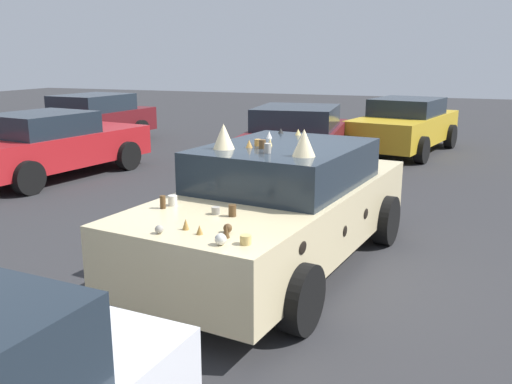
{
  "coord_description": "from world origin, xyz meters",
  "views": [
    {
      "loc": [
        -6.01,
        -2.03,
        2.5
      ],
      "look_at": [
        0.0,
        0.3,
        0.9
      ],
      "focal_mm": 38.48,
      "sensor_mm": 36.0,
      "label": 1
    }
  ],
  "objects_px": {
    "parked_sedan_row_back_far": "(405,125)",
    "art_car_decorated": "(280,205)",
    "parked_sedan_far_right": "(86,120)",
    "parked_sedan_row_back_center": "(50,145)",
    "parked_sedan_behind_right": "(297,139)"
  },
  "relations": [
    {
      "from": "art_car_decorated",
      "to": "parked_sedan_behind_right",
      "type": "bearing_deg",
      "value": -157.6
    },
    {
      "from": "parked_sedan_row_back_far",
      "to": "parked_sedan_row_back_center",
      "type": "bearing_deg",
      "value": -36.59
    },
    {
      "from": "parked_sedan_row_back_center",
      "to": "parked_sedan_far_right",
      "type": "xyz_separation_m",
      "value": [
        3.79,
        2.03,
        0.03
      ]
    },
    {
      "from": "parked_sedan_row_back_far",
      "to": "parked_sedan_behind_right",
      "type": "bearing_deg",
      "value": -17.28
    },
    {
      "from": "parked_sedan_far_right",
      "to": "parked_sedan_behind_right",
      "type": "height_order",
      "value": "parked_sedan_behind_right"
    },
    {
      "from": "parked_sedan_row_back_far",
      "to": "parked_sedan_behind_right",
      "type": "distance_m",
      "value": 3.99
    },
    {
      "from": "parked_sedan_row_back_far",
      "to": "art_car_decorated",
      "type": "bearing_deg",
      "value": 8.57
    },
    {
      "from": "parked_sedan_far_right",
      "to": "parked_sedan_behind_right",
      "type": "xyz_separation_m",
      "value": [
        -1.38,
        -6.7,
        0.02
      ]
    },
    {
      "from": "parked_sedan_row_back_far",
      "to": "parked_sedan_far_right",
      "type": "bearing_deg",
      "value": -64.66
    },
    {
      "from": "art_car_decorated",
      "to": "parked_sedan_row_back_far",
      "type": "xyz_separation_m",
      "value": [
        8.94,
        -0.47,
        -0.03
      ]
    },
    {
      "from": "parked_sedan_behind_right",
      "to": "parked_sedan_far_right",
      "type": "bearing_deg",
      "value": 72.01
    },
    {
      "from": "parked_sedan_far_right",
      "to": "parked_sedan_row_back_far",
      "type": "bearing_deg",
      "value": 107.88
    },
    {
      "from": "art_car_decorated",
      "to": "parked_sedan_far_right",
      "type": "bearing_deg",
      "value": -122.52
    },
    {
      "from": "parked_sedan_row_back_center",
      "to": "parked_sedan_behind_right",
      "type": "relative_size",
      "value": 1.08
    },
    {
      "from": "parked_sedan_row_back_far",
      "to": "parked_sedan_behind_right",
      "type": "height_order",
      "value": "parked_sedan_behind_right"
    }
  ]
}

